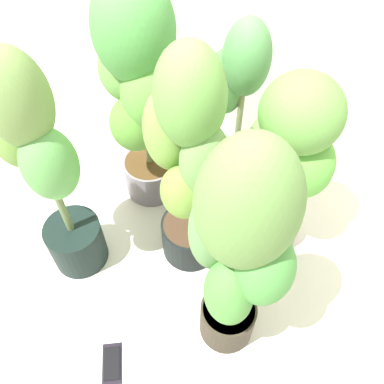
% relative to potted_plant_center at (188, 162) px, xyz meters
% --- Properties ---
extents(ground_plane, '(8.00, 8.00, 0.00)m').
position_rel_potted_plant_center_xyz_m(ground_plane, '(-0.04, -0.13, -0.55)').
color(ground_plane, silver).
rests_on(ground_plane, ground).
extents(potted_plant_center, '(0.38, 0.31, 0.98)m').
position_rel_potted_plant_center_xyz_m(potted_plant_center, '(0.00, 0.00, 0.00)').
color(potted_plant_center, black).
rests_on(potted_plant_center, ground).
extents(potted_plant_back_left, '(0.42, 0.39, 1.01)m').
position_rel_potted_plant_center_xyz_m(potted_plant_back_left, '(-0.31, 0.20, 0.05)').
color(potted_plant_back_left, slate).
rests_on(potted_plant_back_left, ground).
extents(potted_plant_front_left, '(0.36, 0.26, 1.00)m').
position_rel_potted_plant_center_xyz_m(potted_plant_front_left, '(-0.39, -0.25, -0.00)').
color(potted_plant_front_left, black).
rests_on(potted_plant_front_left, ground).
extents(potted_plant_back_center, '(0.31, 0.26, 0.83)m').
position_rel_potted_plant_center_xyz_m(potted_plant_back_center, '(-0.02, 0.44, -0.07)').
color(potted_plant_back_center, black).
rests_on(potted_plant_back_center, ground).
extents(potted_plant_back_right, '(0.39, 0.31, 0.82)m').
position_rel_potted_plant_center_xyz_m(potted_plant_back_right, '(0.28, 0.23, -0.04)').
color(potted_plant_back_right, slate).
rests_on(potted_plant_back_right, ground).
extents(potted_plant_front_right, '(0.36, 0.33, 1.00)m').
position_rel_potted_plant_center_xyz_m(potted_plant_front_right, '(0.29, -0.24, 0.05)').
color(potted_plant_front_right, '#312A1E').
rests_on(potted_plant_front_right, ground).
extents(cell_phone, '(0.14, 0.16, 0.01)m').
position_rel_potted_plant_center_xyz_m(cell_phone, '(-0.01, -0.55, -0.55)').
color(cell_phone, black).
rests_on(cell_phone, ground).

